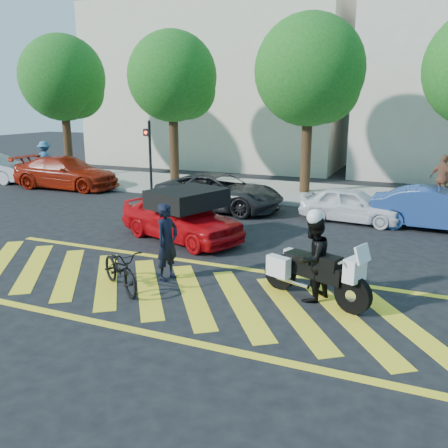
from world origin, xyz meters
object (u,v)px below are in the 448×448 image
at_px(bicycle, 120,269).
at_px(officer_moto, 313,259).
at_px(parked_mid_right, 352,205).
at_px(parked_left, 66,173).
at_px(parked_right, 437,209).
at_px(red_convertible, 181,217).
at_px(police_motorcycle, 313,272).
at_px(officer_bike, 167,242).
at_px(parked_mid_left, 219,192).

xyz_separation_m(bicycle, officer_moto, (3.94, 1.07, 0.41)).
relative_size(bicycle, parked_mid_right, 0.52).
relative_size(bicycle, parked_left, 0.35).
xyz_separation_m(parked_left, parked_right, (16.10, -1.40, -0.08)).
distance_m(parked_left, parked_mid_right, 13.51).
distance_m(red_convertible, parked_mid_right, 6.02).
bearing_deg(officer_moto, red_convertible, -100.54).
height_order(bicycle, police_motorcycle, police_motorcycle).
relative_size(bicycle, police_motorcycle, 0.74).
relative_size(bicycle, red_convertible, 0.43).
distance_m(officer_bike, parked_right, 9.20).
distance_m(officer_bike, parked_mid_right, 7.83).
bearing_deg(parked_left, officer_bike, -132.56).
height_order(parked_left, parked_right, parked_left).
xyz_separation_m(parked_left, parked_mid_right, (13.44, -1.40, -0.16)).
height_order(bicycle, parked_left, parked_left).
relative_size(police_motorcycle, parked_right, 0.59).
xyz_separation_m(officer_bike, police_motorcycle, (3.33, 0.13, -0.28)).
relative_size(officer_bike, parked_mid_right, 0.51).
bearing_deg(parked_mid_left, officer_moto, -139.15).
bearing_deg(parked_mid_left, parked_mid_right, -85.19).
xyz_separation_m(bicycle, parked_right, (6.34, 8.17, 0.20)).
bearing_deg(parked_mid_right, parked_right, -83.82).
relative_size(police_motorcycle, red_convertible, 0.58).
xyz_separation_m(parked_mid_left, parked_mid_right, (4.91, 0.00, -0.09)).
relative_size(officer_bike, parked_mid_left, 0.36).
distance_m(parked_mid_left, parked_mid_right, 4.91).
bearing_deg(bicycle, parked_left, 79.71).
height_order(officer_moto, parked_left, officer_moto).
xyz_separation_m(officer_moto, red_convertible, (-4.57, 2.90, -0.18)).
bearing_deg(parked_mid_right, parked_left, 90.24).
bearing_deg(parked_left, police_motorcycle, -124.64).
bearing_deg(parked_right, officer_bike, 143.77).
height_order(bicycle, red_convertible, red_convertible).
relative_size(officer_bike, police_motorcycle, 0.74).
bearing_deg(bicycle, red_convertible, 43.20).
xyz_separation_m(parked_left, parked_mid_left, (8.53, -1.40, -0.07)).
bearing_deg(officer_bike, bicycle, 156.44).
relative_size(officer_bike, red_convertible, 0.43).
xyz_separation_m(bicycle, red_convertible, (-0.63, 3.97, 0.23)).
bearing_deg(officer_moto, bicycle, -52.97).
bearing_deg(bicycle, police_motorcycle, -40.51).
distance_m(bicycle, parked_mid_left, 8.26).
distance_m(red_convertible, parked_left, 10.71).
distance_m(police_motorcycle, parked_mid_right, 7.09).
height_order(officer_bike, bicycle, officer_bike).
relative_size(parked_mid_left, parked_mid_right, 1.42).
distance_m(officer_bike, parked_left, 13.49).
relative_size(police_motorcycle, parked_mid_right, 0.70).
height_order(officer_bike, parked_left, officer_bike).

